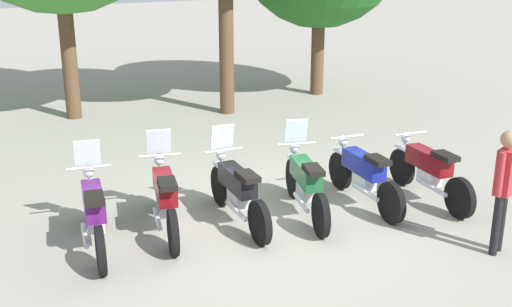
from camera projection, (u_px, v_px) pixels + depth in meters
ground_plane at (272, 218)px, 9.62m from camera, size 80.00×80.00×0.00m
motorcycle_0 at (94, 212)px, 8.56m from camera, size 0.75×2.17×1.37m
motorcycle_1 at (165, 197)px, 9.07m from camera, size 0.82×2.14×1.37m
motorcycle_2 at (237, 190)px, 9.34m from camera, size 0.63×2.19×1.37m
motorcycle_3 at (305, 182)px, 9.63m from camera, size 0.87×2.11×1.37m
motorcycle_4 at (363, 174)px, 10.02m from camera, size 0.67×2.18×0.99m
motorcycle_5 at (429, 170)px, 10.20m from camera, size 0.68×2.18×0.99m
person_0 at (504, 183)px, 8.23m from camera, size 0.40×0.29×1.71m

